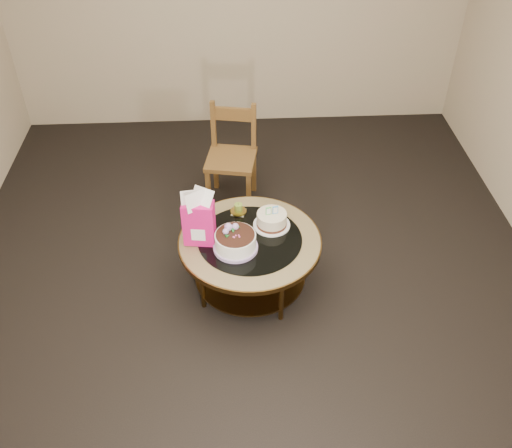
{
  "coord_description": "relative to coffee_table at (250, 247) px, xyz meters",
  "views": [
    {
      "loc": [
        -0.12,
        -3.02,
        3.13
      ],
      "look_at": [
        0.04,
        0.02,
        0.58
      ],
      "focal_mm": 40.0,
      "sensor_mm": 36.0,
      "label": 1
    }
  ],
  "objects": [
    {
      "name": "ground",
      "position": [
        -0.0,
        0.0,
        -0.38
      ],
      "size": [
        5.0,
        5.0,
        0.0
      ],
      "primitive_type": "plane",
      "color": "black",
      "rests_on": "ground"
    },
    {
      "name": "room_walls",
      "position": [
        -0.0,
        0.0,
        1.16
      ],
      "size": [
        4.52,
        5.02,
        2.61
      ],
      "color": "tan",
      "rests_on": "ground"
    },
    {
      "name": "coffee_table",
      "position": [
        0.0,
        0.0,
        0.0
      ],
      "size": [
        1.02,
        1.02,
        0.46
      ],
      "color": "brown",
      "rests_on": "ground"
    },
    {
      "name": "decorated_cake",
      "position": [
        -0.1,
        -0.1,
        0.14
      ],
      "size": [
        0.31,
        0.31,
        0.18
      ],
      "rotation": [
        0.0,
        0.0,
        -0.31
      ],
      "color": "#B795D3",
      "rests_on": "coffee_table"
    },
    {
      "name": "cream_cake",
      "position": [
        0.16,
        0.14,
        0.13
      ],
      "size": [
        0.27,
        0.27,
        0.17
      ],
      "rotation": [
        0.0,
        0.0,
        0.19
      ],
      "color": "white",
      "rests_on": "coffee_table"
    },
    {
      "name": "gift_bag",
      "position": [
        -0.35,
        -0.0,
        0.29
      ],
      "size": [
        0.23,
        0.18,
        0.43
      ],
      "rotation": [
        0.0,
        0.0,
        -0.13
      ],
      "color": "#E91680",
      "rests_on": "coffee_table"
    },
    {
      "name": "pillar_candle",
      "position": [
        -0.07,
        0.3,
        0.11
      ],
      "size": [
        0.12,
        0.12,
        0.09
      ],
      "rotation": [
        0.0,
        0.0,
        -0.26
      ],
      "color": "#E4C15D",
      "rests_on": "coffee_table"
    },
    {
      "name": "dining_chair",
      "position": [
        -0.11,
        1.09,
        0.07
      ],
      "size": [
        0.47,
        0.47,
        0.88
      ],
      "rotation": [
        0.0,
        0.0,
        -0.18
      ],
      "color": "brown",
      "rests_on": "ground"
    }
  ]
}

